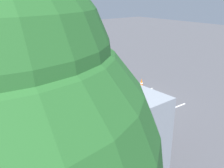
% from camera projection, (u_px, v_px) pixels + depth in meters
% --- Properties ---
extents(ground_plane, '(80.00, 80.00, 0.00)m').
position_uv_depth(ground_plane, '(123.00, 101.00, 14.84)').
color(ground_plane, '#4C4C51').
extents(tour_bus, '(10.80, 2.73, 3.25)m').
position_uv_depth(tour_bus, '(51.00, 101.00, 10.75)').
color(tour_bus, '#8C939E').
rests_on(tour_bus, ground_plane).
extents(spectator_far_left, '(0.58, 0.37, 1.66)m').
position_uv_depth(spectator_far_left, '(112.00, 107.00, 11.79)').
color(spectator_far_left, black).
rests_on(spectator_far_left, ground_plane).
extents(spectator_left, '(0.58, 0.34, 1.67)m').
position_uv_depth(spectator_left, '(101.00, 101.00, 12.48)').
color(spectator_left, black).
rests_on(spectator_left, ground_plane).
extents(spectator_centre, '(0.57, 0.32, 1.65)m').
position_uv_depth(spectator_centre, '(92.00, 93.00, 13.40)').
color(spectator_centre, black).
rests_on(spectator_centre, ground_plane).
extents(parked_motorcycle_silver, '(2.05, 0.58, 0.99)m').
position_uv_depth(parked_motorcycle_silver, '(92.00, 117.00, 11.89)').
color(parked_motorcycle_silver, black).
rests_on(parked_motorcycle_silver, ground_plane).
extents(parked_motorcycle_dark, '(2.05, 0.58, 0.99)m').
position_uv_depth(parked_motorcycle_dark, '(136.00, 143.00, 9.83)').
color(parked_motorcycle_dark, black).
rests_on(parked_motorcycle_dark, ground_plane).
extents(stunt_motorcycle, '(1.72, 1.14, 1.91)m').
position_uv_depth(stunt_motorcycle, '(113.00, 67.00, 17.84)').
color(stunt_motorcycle, black).
rests_on(stunt_motorcycle, ground_plane).
extents(traffic_cone, '(0.34, 0.34, 0.63)m').
position_uv_depth(traffic_cone, '(142.00, 83.00, 16.92)').
color(traffic_cone, orange).
rests_on(traffic_cone, ground_plane).
extents(tree_right, '(2.77, 2.77, 6.39)m').
position_uv_depth(tree_right, '(2.00, 147.00, 2.17)').
color(tree_right, '#51381E').
rests_on(tree_right, ground_plane).
extents(bay_line_a, '(0.20, 4.05, 0.01)m').
position_uv_depth(bay_line_a, '(161.00, 113.00, 13.39)').
color(bay_line_a, white).
rests_on(bay_line_a, ground_plane).
extents(bay_line_b, '(0.22, 4.83, 0.01)m').
position_uv_depth(bay_line_b, '(125.00, 96.00, 15.52)').
color(bay_line_b, white).
rests_on(bay_line_b, ground_plane).
extents(bay_line_c, '(0.19, 3.84, 0.01)m').
position_uv_depth(bay_line_c, '(98.00, 84.00, 17.66)').
color(bay_line_c, white).
rests_on(bay_line_c, ground_plane).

